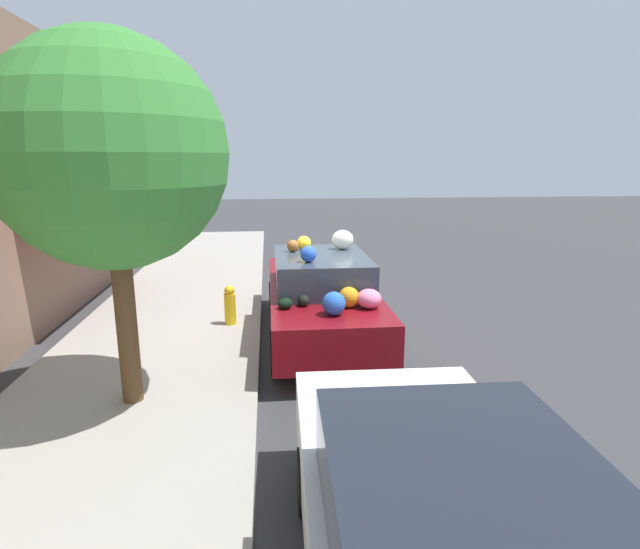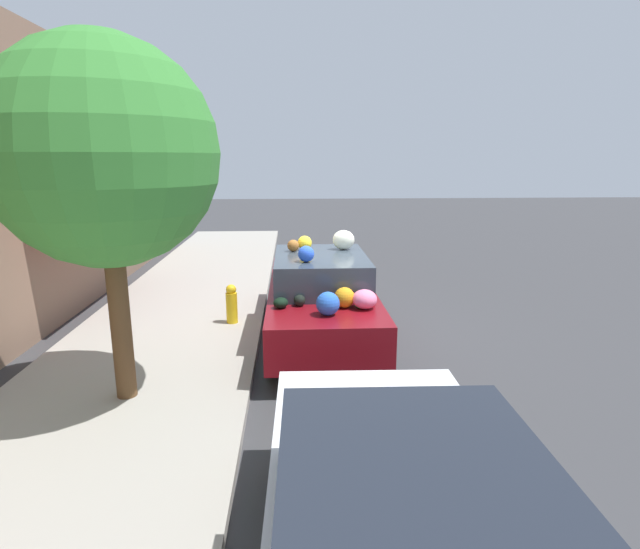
% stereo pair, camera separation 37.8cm
% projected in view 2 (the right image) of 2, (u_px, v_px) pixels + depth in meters
% --- Properties ---
extents(ground_plane, '(60.00, 60.00, 0.00)m').
position_uv_depth(ground_plane, '(325.00, 337.00, 8.57)').
color(ground_plane, '#38383A').
extents(sidewalk_curb, '(24.00, 3.20, 0.13)m').
position_uv_depth(sidewalk_curb, '(165.00, 337.00, 8.41)').
color(sidewalk_curb, '#9E998E').
rests_on(sidewalk_curb, ground).
extents(building_facade, '(18.00, 1.20, 5.20)m').
position_uv_depth(building_facade, '(14.00, 186.00, 7.85)').
color(building_facade, '#846651').
rests_on(building_facade, ground).
extents(street_tree, '(2.55, 2.55, 4.20)m').
position_uv_depth(street_tree, '(104.00, 155.00, 5.52)').
color(street_tree, brown).
rests_on(street_tree, sidewalk_curb).
extents(fire_hydrant, '(0.20, 0.20, 0.70)m').
position_uv_depth(fire_hydrant, '(232.00, 304.00, 8.84)').
color(fire_hydrant, gold).
rests_on(fire_hydrant, sidewalk_curb).
extents(art_car, '(4.56, 1.71, 1.81)m').
position_uv_depth(art_car, '(321.00, 294.00, 8.34)').
color(art_car, maroon).
rests_on(art_car, ground).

